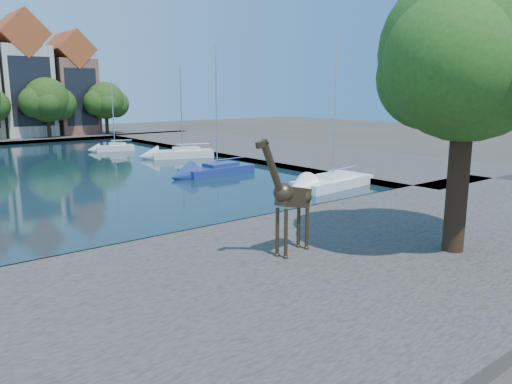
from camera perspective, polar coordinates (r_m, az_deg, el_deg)
ground at (r=22.27m, az=-9.94°, el=-5.90°), size 160.00×160.00×0.00m
water_basin at (r=44.39m, az=-25.08°, el=1.91°), size 38.00×50.00×0.08m
near_quay at (r=16.71m, az=1.90°, el=-10.80°), size 50.00×14.00×0.50m
right_quay at (r=55.65m, az=0.74°, el=4.94°), size 14.00×52.00×0.50m
plane_tree at (r=20.22m, az=23.22°, el=13.66°), size 8.32×6.40×10.62m
townhouse_east_mid at (r=77.01m, az=-25.21°, el=11.55°), size 6.43×9.18×16.65m
townhouse_east_end at (r=78.82m, az=-20.49°, el=11.15°), size 5.44×9.18×14.43m
far_tree_east at (r=72.12m, az=-22.71°, el=9.54°), size 7.54×5.80×7.84m
far_tree_far_east at (r=74.76m, az=-16.74°, el=9.85°), size 6.76×5.20×7.36m
giraffe_statue at (r=18.59m, az=3.89°, el=-0.61°), size 3.12×1.01×4.48m
sailboat_right_a at (r=34.52m, az=8.77°, el=1.33°), size 6.70×2.95×9.96m
sailboat_right_b at (r=39.79m, az=-4.44°, el=2.72°), size 6.22×2.53×9.95m
sailboat_right_c at (r=50.19m, az=-8.39°, el=4.54°), size 6.26×4.04×8.76m
sailboat_right_d at (r=57.34m, az=-15.83°, el=5.03°), size 4.26×2.35×7.66m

